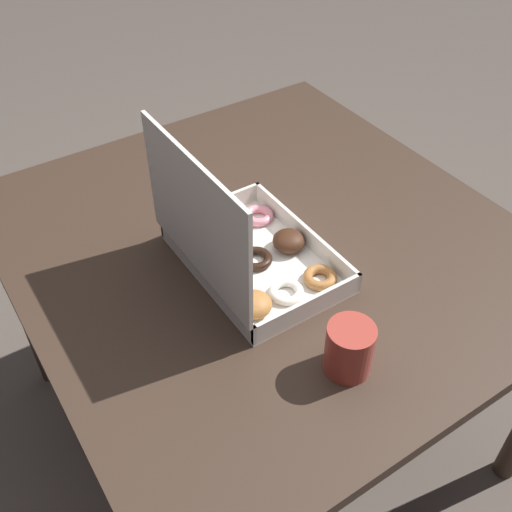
# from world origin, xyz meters

# --- Properties ---
(ground_plane) EXTENTS (8.00, 8.00, 0.00)m
(ground_plane) POSITION_xyz_m (0.00, 0.00, 0.00)
(ground_plane) COLOR #564C44
(dining_table) EXTENTS (1.10, 1.04, 0.71)m
(dining_table) POSITION_xyz_m (0.00, 0.00, 0.63)
(dining_table) COLOR #38281E
(dining_table) RESTS_ON ground_plane
(donut_box) EXTENTS (0.36, 0.26, 0.31)m
(donut_box) POSITION_xyz_m (-0.06, 0.10, 0.78)
(donut_box) COLOR silver
(donut_box) RESTS_ON dining_table
(coffee_mug) EXTENTS (0.08, 0.08, 0.10)m
(coffee_mug) POSITION_xyz_m (-0.37, 0.07, 0.77)
(coffee_mug) COLOR #A3382D
(coffee_mug) RESTS_ON dining_table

